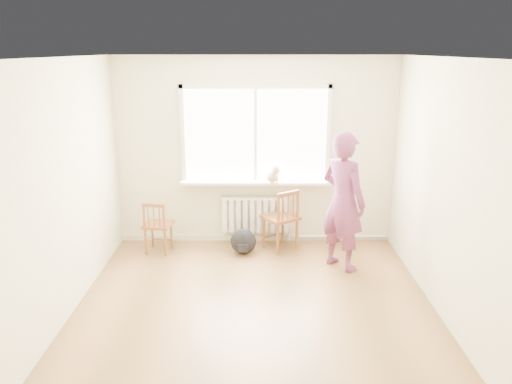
{
  "coord_description": "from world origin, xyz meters",
  "views": [
    {
      "loc": [
        0.03,
        -4.78,
        2.78
      ],
      "look_at": [
        0.01,
        1.2,
        1.06
      ],
      "focal_mm": 35.0,
      "sensor_mm": 36.0,
      "label": 1
    }
  ],
  "objects_px": {
    "chair_left": "(157,227)",
    "person": "(343,202)",
    "cat": "(273,174)",
    "backpack": "(243,241)",
    "chair_right": "(283,220)"
  },
  "relations": [
    {
      "from": "person",
      "to": "backpack",
      "type": "bearing_deg",
      "value": 30.06
    },
    {
      "from": "chair_right",
      "to": "cat",
      "type": "relative_size",
      "value": 2.11
    },
    {
      "from": "chair_left",
      "to": "cat",
      "type": "relative_size",
      "value": 1.78
    },
    {
      "from": "chair_right",
      "to": "backpack",
      "type": "height_order",
      "value": "chair_right"
    },
    {
      "from": "chair_left",
      "to": "cat",
      "type": "distance_m",
      "value": 1.79
    },
    {
      "from": "chair_left",
      "to": "cat",
      "type": "height_order",
      "value": "cat"
    },
    {
      "from": "cat",
      "to": "chair_left",
      "type": "bearing_deg",
      "value": 171.51
    },
    {
      "from": "cat",
      "to": "backpack",
      "type": "relative_size",
      "value": 1.18
    },
    {
      "from": "chair_right",
      "to": "cat",
      "type": "bearing_deg",
      "value": -86.63
    },
    {
      "from": "chair_right",
      "to": "cat",
      "type": "distance_m",
      "value": 0.66
    },
    {
      "from": "person",
      "to": "cat",
      "type": "height_order",
      "value": "person"
    },
    {
      "from": "chair_left",
      "to": "cat",
      "type": "bearing_deg",
      "value": -162.22
    },
    {
      "from": "chair_right",
      "to": "cat",
      "type": "height_order",
      "value": "cat"
    },
    {
      "from": "cat",
      "to": "chair_right",
      "type": "bearing_deg",
      "value": -70.65
    },
    {
      "from": "chair_left",
      "to": "person",
      "type": "xyz_separation_m",
      "value": [
        2.5,
        -0.47,
        0.52
      ]
    }
  ]
}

